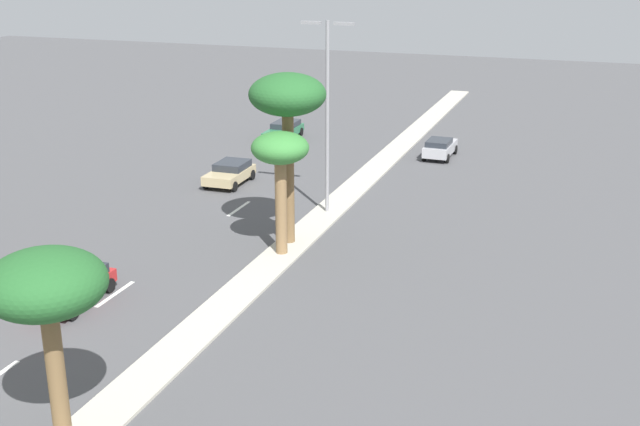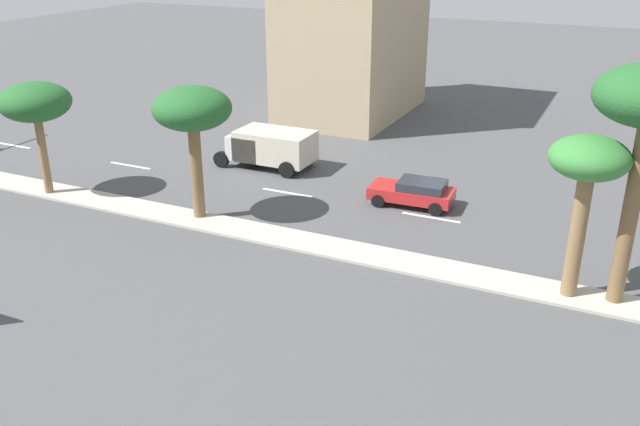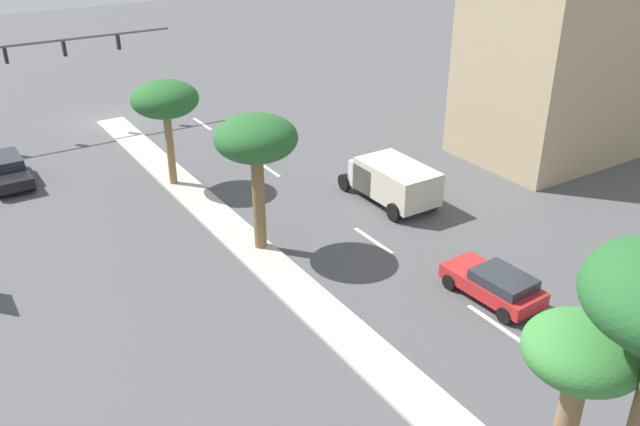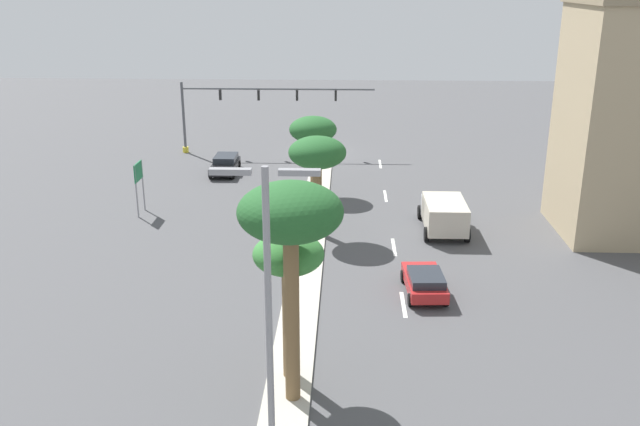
# 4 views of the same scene
# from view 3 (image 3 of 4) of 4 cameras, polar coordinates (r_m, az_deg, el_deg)

# --- Properties ---
(ground_plane) EXTENTS (160.00, 160.00, 0.00)m
(ground_plane) POSITION_cam_3_polar(r_m,az_deg,el_deg) (21.68, 9.74, -16.62)
(ground_plane) COLOR #4C4C4F
(lane_stripe_right) EXTENTS (0.20, 2.80, 0.01)m
(lane_stripe_right) POSITION_cam_3_polar(r_m,az_deg,el_deg) (45.93, -10.03, 7.52)
(lane_stripe_right) COLOR silver
(lane_stripe_right) RESTS_ON ground
(lane_stripe_left) EXTENTS (0.20, 2.80, 0.01)m
(lane_stripe_left) POSITION_cam_3_polar(r_m,az_deg,el_deg) (38.15, -4.53, 3.84)
(lane_stripe_left) COLOR silver
(lane_stripe_left) RESTS_ON ground
(lane_stripe_rear) EXTENTS (0.20, 2.80, 0.01)m
(lane_stripe_rear) POSITION_cam_3_polar(r_m,az_deg,el_deg) (30.47, 4.56, -2.35)
(lane_stripe_rear) COLOR silver
(lane_stripe_rear) RESTS_ON ground
(lane_stripe_trailing) EXTENTS (0.20, 2.80, 0.01)m
(lane_stripe_trailing) POSITION_cam_3_polar(r_m,az_deg,el_deg) (25.81, 14.76, -9.15)
(lane_stripe_trailing) COLOR silver
(lane_stripe_trailing) RESTS_ON ground
(commercial_building) EXTENTS (12.17, 7.57, 14.24)m
(commercial_building) POSITION_cam_3_polar(r_m,az_deg,el_deg) (41.45, 21.03, 14.39)
(commercial_building) COLOR tan
(commercial_building) RESTS_ON ground
(palm_tree_left) EXTENTS (3.44, 3.44, 5.59)m
(palm_tree_left) POSITION_cam_3_polar(r_m,az_deg,el_deg) (35.18, -13.11, 9.36)
(palm_tree_left) COLOR olive
(palm_tree_left) RESTS_ON median_curb
(palm_tree_far) EXTENTS (3.50, 3.50, 6.04)m
(palm_tree_far) POSITION_cam_3_polar(r_m,az_deg,el_deg) (27.75, -5.49, 6.11)
(palm_tree_far) COLOR brown
(palm_tree_far) RESTS_ON median_curb
(palm_tree_mid) EXTENTS (2.71, 2.71, 5.95)m
(palm_tree_mid) POSITION_cam_3_polar(r_m,az_deg,el_deg) (16.44, 21.36, -11.83)
(palm_tree_mid) COLOR olive
(palm_tree_mid) RESTS_ON median_curb
(sedan_black_center) EXTENTS (2.07, 4.60, 1.37)m
(sedan_black_center) POSITION_cam_3_polar(r_m,az_deg,el_deg) (39.75, -25.26, 3.38)
(sedan_black_center) COLOR black
(sedan_black_center) RESTS_ON ground
(sedan_red_outboard) EXTENTS (2.13, 4.09, 1.29)m
(sedan_red_outboard) POSITION_cam_3_polar(r_m,az_deg,el_deg) (26.81, 14.73, -5.88)
(sedan_red_outboard) COLOR red
(sedan_red_outboard) RESTS_ON ground
(box_truck) EXTENTS (2.71, 5.37, 2.11)m
(box_truck) POSITION_cam_3_polar(r_m,az_deg,el_deg) (33.77, 6.14, 2.88)
(box_truck) COLOR silver
(box_truck) RESTS_ON ground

